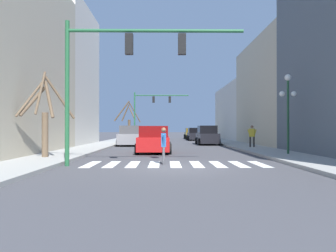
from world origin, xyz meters
The scene contains 19 objects.
ground_plane centered at (0.00, 0.00, 0.00)m, with size 240.00×240.00×0.00m, color #424247.
sidewalk_left centered at (-6.00, 0.00, 0.07)m, with size 2.65×90.00×0.15m.
sidewalk_right centered at (6.00, 0.00, 0.07)m, with size 2.65×90.00×0.15m.
building_row_left centered at (-10.33, 7.53, 6.17)m, with size 6.00×27.53×13.27m.
building_row_right centered at (10.33, 13.06, 5.03)m, with size 6.00×43.46×12.18m.
crosswalk_stripes centered at (0.00, 1.16, 0.00)m, with size 7.65×2.60×0.01m.
traffic_signal_near centered at (-2.26, 0.55, 4.33)m, with size 7.29×0.28×5.92m.
traffic_signal_far centered at (-2.33, 30.42, 4.60)m, with size 7.23×0.28×6.30m.
street_lamp_right_corner centered at (6.27, 4.96, 3.22)m, with size 0.95×0.36×4.35m.
car_parked_right_near centered at (-1.13, 7.85, 0.78)m, with size 2.16×4.50×1.68m.
car_parked_right_mid centered at (3.56, 18.07, 0.83)m, with size 2.00×4.52×1.79m.
car_parked_left_mid centered at (-3.57, 26.65, 0.78)m, with size 1.97×4.64×1.68m.
car_parked_right_far centered at (3.49, 29.29, 0.76)m, with size 2.14×4.65×1.61m.
car_driving_away_lane centered at (-3.51, 16.52, 0.83)m, with size 2.09×4.78×1.78m.
car_parked_left_far centered at (3.50, 35.45, 0.74)m, with size 2.11×4.44×1.58m.
pedestrian_on_left_sidewalk centered at (6.02, 11.36, 1.10)m, with size 0.64×0.42×1.61m.
pedestrian_near_right_corner centered at (-0.50, 1.19, 0.93)m, with size 0.21×0.67×1.57m.
street_tree_right_near centered at (-6.25, 2.98, 2.09)m, with size 2.32×1.70×4.14m.
street_tree_left_mid centered at (-5.85, 35.48, 2.67)m, with size 3.92×1.56×5.49m.
Camera 1 is at (-0.45, -12.79, 1.53)m, focal length 35.00 mm.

